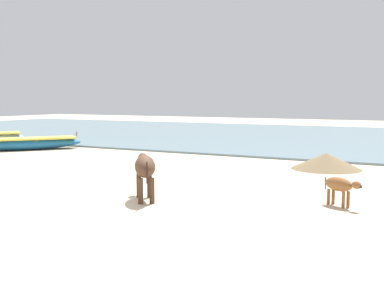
{
  "coord_description": "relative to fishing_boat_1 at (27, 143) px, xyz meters",
  "views": [
    {
      "loc": [
        6.42,
        -8.89,
        2.18
      ],
      "look_at": [
        0.11,
        3.01,
        0.6
      ],
      "focal_mm": 44.45,
      "sensor_mm": 36.0,
      "label": 1
    }
  ],
  "objects": [
    {
      "name": "ground",
      "position": [
        9.08,
        -5.47,
        -0.28
      ],
      "size": [
        80.0,
        80.0,
        0.0
      ],
      "primitive_type": "plane",
      "color": "beige"
    },
    {
      "name": "calf_near_brown",
      "position": [
        13.72,
        -4.65,
        0.15
      ],
      "size": [
        0.85,
        0.6,
        0.59
      ],
      "rotation": [
        0.0,
        0.0,
        5.76
      ],
      "color": "brown",
      "rests_on": "ground"
    },
    {
      "name": "sea_water",
      "position": [
        9.08,
        11.88,
        -0.24
      ],
      "size": [
        60.0,
        20.0,
        0.08
      ],
      "primitive_type": "cube",
      "color": "slate",
      "rests_on": "ground"
    },
    {
      "name": "debris_pile_0",
      "position": [
        12.37,
        0.37,
        -0.03
      ],
      "size": [
        3.01,
        3.01,
        0.5
      ],
      "primitive_type": "cone",
      "rotation": [
        0.0,
        0.0,
        5.38
      ],
      "color": "#7A6647",
      "rests_on": "ground"
    },
    {
      "name": "cow_adult_dark",
      "position": [
        9.92,
        -5.99,
        0.42
      ],
      "size": [
        1.13,
        1.33,
        0.97
      ],
      "rotation": [
        0.0,
        0.0,
        2.23
      ],
      "color": "#4C3323",
      "rests_on": "ground"
    },
    {
      "name": "fishing_boat_1",
      "position": [
        0.0,
        0.0,
        0.0
      ],
      "size": [
        3.62,
        4.19,
        0.71
      ],
      "rotation": [
        0.0,
        0.0,
        0.9
      ],
      "color": "#1E669E",
      "rests_on": "ground"
    }
  ]
}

